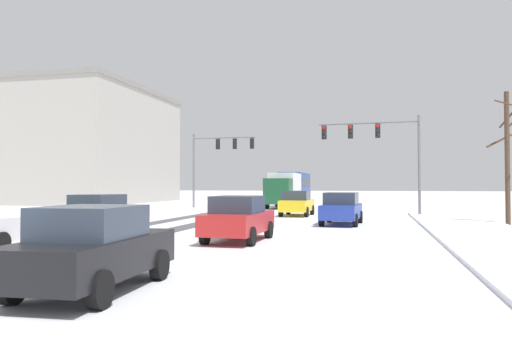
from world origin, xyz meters
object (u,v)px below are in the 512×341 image
object	(u,v)px
car_black_sixth	(93,248)
car_red_fourth	(238,218)
office_building_far_left_block	(61,147)
box_truck_delivery	(284,189)
car_yellow_cab_lead	(297,203)
traffic_signal_near_right	(377,142)
traffic_signal_far_left	(218,153)
car_dark_green_third	(99,214)
car_blue_second	(341,208)
bare_tree_sidewalk_mid	(508,154)
bus_oncoming	(295,185)

from	to	relation	value
car_black_sixth	car_red_fourth	bearing A→B (deg)	86.99
car_black_sixth	office_building_far_left_block	bearing A→B (deg)	125.59
car_black_sixth	box_truck_delivery	bearing A→B (deg)	94.28
car_yellow_cab_lead	car_red_fourth	xyz separation A→B (m)	(0.18, -14.80, 0.00)
traffic_signal_near_right	car_black_sixth	xyz separation A→B (m)	(-5.38, -25.19, -3.99)
car_yellow_cab_lead	traffic_signal_far_left	bearing A→B (deg)	131.42
car_black_sixth	office_building_far_left_block	world-z (taller)	office_building_far_left_block
car_black_sixth	box_truck_delivery	size ratio (longest dim) A/B	0.56
car_dark_green_third	car_blue_second	bearing A→B (deg)	37.12
car_yellow_cab_lead	office_building_far_left_block	xyz separation A→B (m)	(-30.27, 18.45, 5.58)
car_yellow_cab_lead	car_blue_second	size ratio (longest dim) A/B	0.98
traffic_signal_near_right	office_building_far_left_block	world-z (taller)	office_building_far_left_block
car_blue_second	bare_tree_sidewalk_mid	world-z (taller)	bare_tree_sidewalk_mid
car_dark_green_third	bare_tree_sidewalk_mid	bearing A→B (deg)	26.91
office_building_far_left_block	car_black_sixth	bearing A→B (deg)	-54.41
car_red_fourth	office_building_far_left_block	world-z (taller)	office_building_far_left_block
car_yellow_cab_lead	car_blue_second	distance (m)	7.30
bare_tree_sidewalk_mid	traffic_signal_far_left	bearing A→B (deg)	144.28
car_dark_green_third	bus_oncoming	xyz separation A→B (m)	(1.75, 40.29, 1.18)
car_red_fourth	office_building_far_left_block	bearing A→B (deg)	132.48
bus_oncoming	office_building_far_left_block	bearing A→B (deg)	-162.38
car_red_fourth	bare_tree_sidewalk_mid	size ratio (longest dim) A/B	0.62
car_yellow_cab_lead	car_dark_green_third	size ratio (longest dim) A/B	0.99
box_truck_delivery	office_building_far_left_block	xyz separation A→B (m)	(-27.42, 7.59, 4.76)
office_building_far_left_block	bare_tree_sidewalk_mid	bearing A→B (deg)	-29.06
bus_oncoming	bare_tree_sidewalk_mid	size ratio (longest dim) A/B	1.65
traffic_signal_far_left	car_red_fourth	distance (m)	26.15
bus_oncoming	car_dark_green_third	bearing A→B (deg)	-92.49
traffic_signal_near_right	traffic_signal_far_left	bearing A→B (deg)	149.97
traffic_signal_far_left	car_black_sixth	bearing A→B (deg)	-76.12
car_black_sixth	office_building_far_left_block	distance (m)	51.83
traffic_signal_far_left	car_black_sixth	world-z (taller)	traffic_signal_far_left
traffic_signal_near_right	car_dark_green_third	bearing A→B (deg)	-126.07
car_blue_second	box_truck_delivery	xyz separation A→B (m)	(-6.12, 17.39, 0.82)
traffic_signal_far_left	car_blue_second	xyz separation A→B (m)	(11.72, -16.10, -3.96)
car_yellow_cab_lead	car_black_sixth	xyz separation A→B (m)	(-0.28, -23.45, 0.00)
car_yellow_cab_lead	car_red_fourth	world-z (taller)	same
traffic_signal_far_left	office_building_far_left_block	world-z (taller)	office_building_far_left_block
car_blue_second	car_dark_green_third	bearing A→B (deg)	-142.88
car_blue_second	office_building_far_left_block	distance (m)	42.19
traffic_signal_near_right	car_red_fourth	size ratio (longest dim) A/B	1.58
car_red_fourth	box_truck_delivery	xyz separation A→B (m)	(-3.02, 25.66, 0.82)
car_yellow_cab_lead	box_truck_delivery	size ratio (longest dim) A/B	0.55
traffic_signal_far_left	car_dark_green_third	xyz separation A→B (m)	(2.37, -23.17, -3.96)
bus_oncoming	car_black_sixth	bearing A→B (deg)	-85.40
car_blue_second	car_black_sixth	xyz separation A→B (m)	(-3.55, -16.93, 0.00)
car_yellow_cab_lead	box_truck_delivery	world-z (taller)	box_truck_delivery
car_blue_second	bus_oncoming	world-z (taller)	bus_oncoming
traffic_signal_far_left	car_yellow_cab_lead	size ratio (longest dim) A/B	1.58
box_truck_delivery	bare_tree_sidewalk_mid	size ratio (longest dim) A/B	1.11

